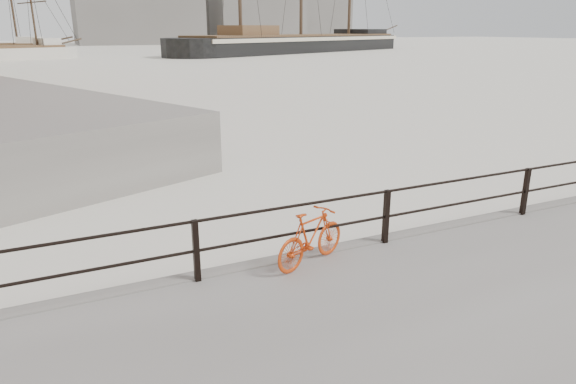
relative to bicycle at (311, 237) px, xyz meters
name	(u,v)px	position (x,y,z in m)	size (l,w,h in m)	color
ground	(379,257)	(1.63, 0.36, -0.82)	(400.00, 400.00, 0.00)	white
promenade	(573,372)	(1.63, -3.64, -0.65)	(36.00, 8.00, 0.35)	gray
guardrail	(386,217)	(1.63, 0.21, 0.03)	(28.00, 0.10, 1.00)	black
bicycle	(311,237)	(0.00, 0.00, 0.00)	(1.56, 0.23, 0.94)	#C6390D
barque_black	(301,52)	(39.41, 79.20, -0.82)	(65.26, 21.36, 36.56)	black
schooner_left	(0,60)	(-8.42, 73.49, -0.82)	(22.23, 10.10, 17.10)	beige
industrial_west	(138,9)	(21.63, 140.36, 8.18)	(32.00, 18.00, 18.00)	gray
industrial_mid	(254,0)	(56.63, 145.36, 11.18)	(26.00, 20.00, 24.00)	gray
industrial_east	(314,19)	(79.63, 150.36, 6.18)	(20.00, 16.00, 14.00)	gray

